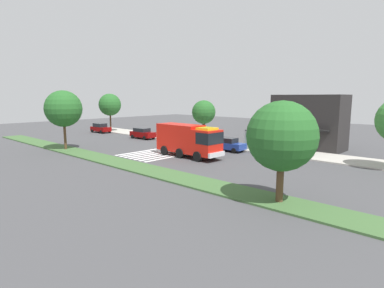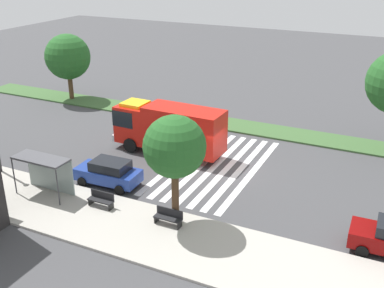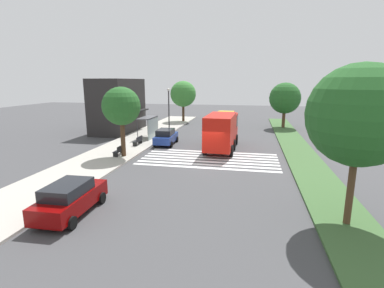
# 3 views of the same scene
# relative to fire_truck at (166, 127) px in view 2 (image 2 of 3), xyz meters

# --- Properties ---
(ground_plane) EXTENTS (120.00, 120.00, 0.00)m
(ground_plane) POSITION_rel_fire_truck_xyz_m (-5.05, 0.72, -2.05)
(ground_plane) COLOR #424244
(sidewalk) EXTENTS (60.00, 5.15, 0.14)m
(sidewalk) POSITION_rel_fire_truck_xyz_m (-5.05, 9.97, -1.98)
(sidewalk) COLOR #ADA89E
(sidewalk) RESTS_ON ground_plane
(median_strip) EXTENTS (60.00, 3.00, 0.14)m
(median_strip) POSITION_rel_fire_truck_xyz_m (-5.05, -7.45, -1.98)
(median_strip) COLOR #3D6033
(median_strip) RESTS_ON ground_plane
(crosswalk) EXTENTS (5.85, 12.00, 0.01)m
(crosswalk) POSITION_rel_fire_truck_xyz_m (-4.20, 0.72, -2.04)
(crosswalk) COLOR silver
(crosswalk) RESTS_ON ground_plane
(fire_truck) EXTENTS (8.58, 2.95, 3.65)m
(fire_truck) POSITION_rel_fire_truck_xyz_m (0.00, 0.00, 0.00)
(fire_truck) COLOR red
(fire_truck) RESTS_ON ground_plane
(parked_car_east) EXTENTS (4.28, 2.16, 1.69)m
(parked_car_east) POSITION_rel_fire_truck_xyz_m (0.88, 6.19, -1.18)
(parked_car_east) COLOR navy
(parked_car_east) RESTS_ON ground_plane
(bus_stop_shelter) EXTENTS (3.50, 1.40, 2.46)m
(bus_stop_shelter) POSITION_rel_fire_truck_xyz_m (3.55, 8.87, -0.16)
(bus_stop_shelter) COLOR #4C4C51
(bus_stop_shelter) RESTS_ON sidewalk
(bench_near_shelter) EXTENTS (1.60, 0.50, 0.90)m
(bench_near_shelter) POSITION_rel_fire_truck_xyz_m (-0.45, 8.87, -1.46)
(bench_near_shelter) COLOR black
(bench_near_shelter) RESTS_ON sidewalk
(bench_west_of_shelter) EXTENTS (1.60, 0.50, 0.90)m
(bench_west_of_shelter) POSITION_rel_fire_truck_xyz_m (-4.93, 8.87, -1.46)
(bench_west_of_shelter) COLOR black
(bench_west_of_shelter) RESTS_ON sidewalk
(sidewalk_tree_west) EXTENTS (3.36, 3.36, 6.17)m
(sidewalk_tree_west) POSITION_rel_fire_truck_xyz_m (-5.11, 8.39, 2.54)
(sidewalk_tree_west) COLOR #47301E
(sidewalk_tree_west) RESTS_ON sidewalk
(median_tree_west) EXTENTS (4.42, 4.42, 6.43)m
(median_tree_west) POSITION_rel_fire_truck_xyz_m (14.98, -7.45, 2.30)
(median_tree_west) COLOR #513823
(median_tree_west) RESTS_ON median_strip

